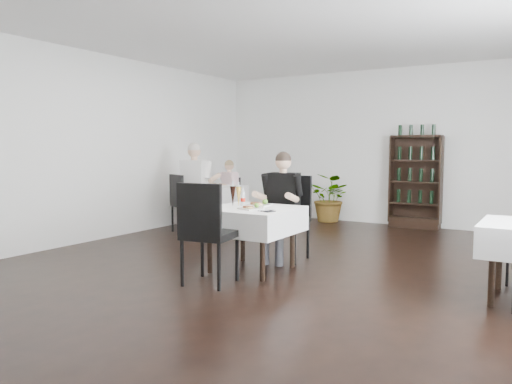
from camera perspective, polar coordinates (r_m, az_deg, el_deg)
room_shell at (r=5.83m, az=2.03°, el=5.17°), size 9.00×9.00×9.00m
wine_shelf at (r=9.69m, az=17.76°, el=1.04°), size 0.90×0.28×1.75m
main_table at (r=6.04m, az=-0.48°, el=-3.19°), size 1.03×1.03×0.77m
left_table at (r=9.43m, az=-4.92°, el=-0.22°), size 0.98×0.98×0.77m
potted_tree at (r=10.11m, az=8.51°, el=-0.67°), size 0.98×0.89×0.97m
main_chair_far at (r=6.69m, az=3.82°, el=-2.25°), size 0.54×0.54×1.12m
main_chair_near at (r=5.39m, az=-5.77°, el=-4.02°), size 0.58×0.58×1.12m
left_chair_far at (r=10.09m, az=-3.12°, el=-0.49°), size 0.46×0.46×0.89m
left_chair_near at (r=8.81m, az=-8.31°, el=-0.86°), size 0.62×0.62×1.02m
diner_main at (r=6.53m, az=2.88°, el=-0.67°), size 0.56×0.57×1.44m
diner_left_far at (r=9.89m, az=-3.37°, el=0.64°), size 0.56×0.59×1.25m
diner_left_near at (r=8.89m, az=-6.79°, el=1.35°), size 0.63×0.65×1.58m
plate_far at (r=6.18m, az=0.35°, el=-1.43°), size 0.30×0.30×0.09m
plate_near at (r=5.85m, az=-0.55°, el=-1.83°), size 0.30×0.30×0.07m
pilsner_dark at (r=6.14m, az=-2.67°, el=-0.46°), size 0.07×0.07×0.31m
pilsner_lager at (r=6.16m, az=-2.00°, el=-0.48°), size 0.07×0.07×0.30m
coke_bottle at (r=6.16m, az=-1.50°, el=-0.77°), size 0.06×0.06×0.23m
napkin_cutlery at (r=5.66m, az=1.24°, el=-2.17°), size 0.20×0.18×0.02m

